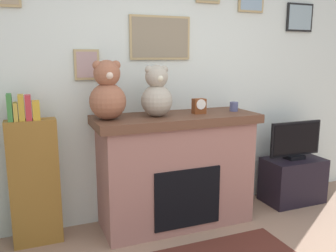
{
  "coord_description": "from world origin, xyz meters",
  "views": [
    {
      "loc": [
        -1.23,
        -1.34,
        1.62
      ],
      "look_at": [
        -0.03,
        1.66,
        0.97
      ],
      "focal_mm": 37.91,
      "sensor_mm": 36.0,
      "label": 1
    }
  ],
  "objects_px": {
    "mantel_clock": "(199,106)",
    "teddy_bear_cream": "(108,93)",
    "candle_jar": "(234,107)",
    "tv_stand": "(293,180)",
    "fireplace": "(176,169)",
    "teddy_bear_brown": "(157,94)",
    "television": "(295,141)",
    "bookshelf": "(34,178)"
  },
  "relations": [
    {
      "from": "tv_stand",
      "to": "teddy_bear_brown",
      "type": "relative_size",
      "value": 1.41
    },
    {
      "from": "teddy_bear_cream",
      "to": "tv_stand",
      "type": "bearing_deg",
      "value": 0.04
    },
    {
      "from": "bookshelf",
      "to": "mantel_clock",
      "type": "height_order",
      "value": "bookshelf"
    },
    {
      "from": "television",
      "to": "candle_jar",
      "type": "bearing_deg",
      "value": 179.94
    },
    {
      "from": "candle_jar",
      "to": "teddy_bear_brown",
      "type": "relative_size",
      "value": 0.2
    },
    {
      "from": "television",
      "to": "mantel_clock",
      "type": "relative_size",
      "value": 4.55
    },
    {
      "from": "teddy_bear_cream",
      "to": "teddy_bear_brown",
      "type": "bearing_deg",
      "value": 0.01
    },
    {
      "from": "mantel_clock",
      "to": "teddy_bear_cream",
      "type": "relative_size",
      "value": 0.28
    },
    {
      "from": "bookshelf",
      "to": "tv_stand",
      "type": "bearing_deg",
      "value": -2.13
    },
    {
      "from": "bookshelf",
      "to": "teddy_bear_cream",
      "type": "height_order",
      "value": "teddy_bear_cream"
    },
    {
      "from": "fireplace",
      "to": "mantel_clock",
      "type": "bearing_deg",
      "value": -4.81
    },
    {
      "from": "fireplace",
      "to": "teddy_bear_brown",
      "type": "distance_m",
      "value": 0.76
    },
    {
      "from": "fireplace",
      "to": "bookshelf",
      "type": "distance_m",
      "value": 1.28
    },
    {
      "from": "fireplace",
      "to": "teddy_bear_cream",
      "type": "bearing_deg",
      "value": -178.36
    },
    {
      "from": "mantel_clock",
      "to": "teddy_bear_brown",
      "type": "bearing_deg",
      "value": 179.85
    },
    {
      "from": "television",
      "to": "teddy_bear_cream",
      "type": "height_order",
      "value": "teddy_bear_cream"
    },
    {
      "from": "tv_stand",
      "to": "teddy_bear_brown",
      "type": "xyz_separation_m",
      "value": [
        -1.61,
        -0.0,
        1.03
      ]
    },
    {
      "from": "bookshelf",
      "to": "teddy_bear_brown",
      "type": "relative_size",
      "value": 2.86
    },
    {
      "from": "candle_jar",
      "to": "tv_stand",
      "type": "bearing_deg",
      "value": 0.05
    },
    {
      "from": "tv_stand",
      "to": "teddy_bear_cream",
      "type": "bearing_deg",
      "value": -179.96
    },
    {
      "from": "tv_stand",
      "to": "television",
      "type": "relative_size",
      "value": 1.01
    },
    {
      "from": "bookshelf",
      "to": "fireplace",
      "type": "bearing_deg",
      "value": -3.73
    },
    {
      "from": "bookshelf",
      "to": "candle_jar",
      "type": "xyz_separation_m",
      "value": [
        1.89,
        -0.1,
        0.53
      ]
    },
    {
      "from": "fireplace",
      "to": "television",
      "type": "relative_size",
      "value": 2.4
    },
    {
      "from": "fireplace",
      "to": "bookshelf",
      "type": "xyz_separation_m",
      "value": [
        -1.27,
        0.08,
        0.05
      ]
    },
    {
      "from": "mantel_clock",
      "to": "teddy_bear_cream",
      "type": "height_order",
      "value": "teddy_bear_cream"
    },
    {
      "from": "television",
      "to": "candle_jar",
      "type": "xyz_separation_m",
      "value": [
        -0.8,
        0.0,
        0.42
      ]
    },
    {
      "from": "tv_stand",
      "to": "television",
      "type": "height_order",
      "value": "television"
    },
    {
      "from": "fireplace",
      "to": "candle_jar",
      "type": "bearing_deg",
      "value": -1.65
    },
    {
      "from": "bookshelf",
      "to": "teddy_bear_brown",
      "type": "bearing_deg",
      "value": -5.36
    },
    {
      "from": "candle_jar",
      "to": "teddy_bear_cream",
      "type": "distance_m",
      "value": 1.27
    },
    {
      "from": "television",
      "to": "candle_jar",
      "type": "distance_m",
      "value": 0.91
    },
    {
      "from": "mantel_clock",
      "to": "candle_jar",
      "type": "bearing_deg",
      "value": 0.25
    },
    {
      "from": "fireplace",
      "to": "teddy_bear_brown",
      "type": "relative_size",
      "value": 3.35
    },
    {
      "from": "teddy_bear_brown",
      "to": "television",
      "type": "bearing_deg",
      "value": -0.01
    },
    {
      "from": "candle_jar",
      "to": "teddy_bear_brown",
      "type": "bearing_deg",
      "value": -179.96
    },
    {
      "from": "candle_jar",
      "to": "teddy_bear_cream",
      "type": "bearing_deg",
      "value": -179.97
    },
    {
      "from": "bookshelf",
      "to": "mantel_clock",
      "type": "distance_m",
      "value": 1.61
    },
    {
      "from": "mantel_clock",
      "to": "bookshelf",
      "type": "bearing_deg",
      "value": 176.11
    },
    {
      "from": "television",
      "to": "teddy_bear_brown",
      "type": "xyz_separation_m",
      "value": [
        -1.61,
        0.0,
        0.58
      ]
    },
    {
      "from": "teddy_bear_brown",
      "to": "tv_stand",
      "type": "bearing_deg",
      "value": 0.04
    },
    {
      "from": "fireplace",
      "to": "candle_jar",
      "type": "height_order",
      "value": "candle_jar"
    }
  ]
}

